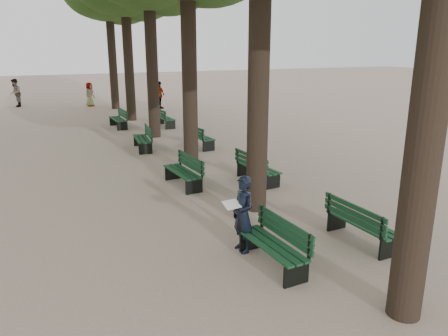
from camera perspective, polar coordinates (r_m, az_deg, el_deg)
name	(u,v)px	position (r m, az deg, el deg)	size (l,w,h in m)	color
ground	(259,274)	(8.34, 4.61, -13.68)	(120.00, 120.00, 0.00)	tan
bench_left_0	(272,253)	(8.52, 6.25, -10.97)	(0.68, 1.83, 0.92)	black
bench_left_1	(183,177)	(13.09, -5.40, -1.23)	(0.74, 1.85, 0.92)	black
bench_left_2	(143,143)	(17.87, -10.60, 3.21)	(0.74, 1.85, 0.92)	black
bench_left_3	(118,122)	(22.93, -13.65, 5.80)	(0.68, 1.83, 0.92)	black
bench_right_0	(362,231)	(9.84, 17.53, -7.83)	(0.66, 1.83, 0.92)	black
bench_right_1	(258,173)	(13.50, 4.44, -0.67)	(0.76, 1.85, 0.92)	black
bench_right_2	(200,141)	(18.01, -3.17, 3.56)	(0.76, 1.85, 0.92)	black
bench_right_3	(165,121)	(22.80, -7.72, 6.05)	(0.70, 1.84, 0.92)	black
man_with_map	(243,214)	(8.86, 2.48, -6.05)	(0.63, 0.68, 1.60)	black
pedestrian_c	(159,95)	(29.25, -8.47, 9.40)	(1.05, 0.36, 1.79)	#262628
pedestrian_d	(90,94)	(31.51, -17.15, 9.17)	(0.79, 0.32, 1.62)	#262628
pedestrian_a	(15,93)	(32.93, -25.61, 8.83)	(0.91, 0.38, 1.88)	#262628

